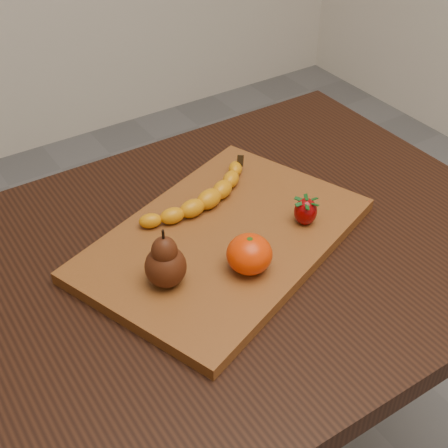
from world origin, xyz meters
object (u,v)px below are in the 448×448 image
table (217,296)px  pear (165,257)px  cutting_board (224,239)px  mandarin (249,254)px

table → pear: bearing=-161.7°
table → cutting_board: 0.11m
table → pear: 0.20m
table → cutting_board: bearing=27.7°
table → mandarin: mandarin is taller
mandarin → pear: bearing=160.0°
pear → cutting_board: bearing=19.8°
table → mandarin: size_ratio=14.78×
cutting_board → mandarin: bearing=-119.3°
table → mandarin: (0.01, -0.08, 0.15)m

